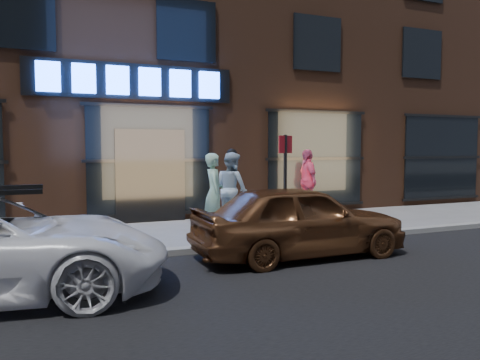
# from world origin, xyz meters

# --- Properties ---
(ground) EXTENTS (90.00, 90.00, 0.00)m
(ground) POSITION_xyz_m (0.00, 0.00, 0.00)
(ground) COLOR slate
(ground) RESTS_ON ground
(curb) EXTENTS (60.00, 0.25, 0.12)m
(curb) POSITION_xyz_m (0.00, 0.00, 0.06)
(curb) COLOR gray
(curb) RESTS_ON ground
(storefront_building) EXTENTS (30.20, 8.28, 10.30)m
(storefront_building) POSITION_xyz_m (-0.00, 7.99, 5.15)
(storefront_building) COLOR #54301E
(storefront_building) RESTS_ON ground
(man_bowtie) EXTENTS (0.57, 0.74, 1.81)m
(man_bowtie) POSITION_xyz_m (1.07, 2.03, 0.90)
(man_bowtie) COLOR #A0D2AF
(man_bowtie) RESTS_ON ground
(man_cap) EXTENTS (0.87, 1.01, 1.82)m
(man_cap) POSITION_xyz_m (1.74, 2.61, 0.91)
(man_cap) COLOR silver
(man_cap) RESTS_ON ground
(passerby) EXTENTS (0.63, 1.16, 1.88)m
(passerby) POSITION_xyz_m (4.48, 3.59, 0.94)
(passerby) COLOR pink
(passerby) RESTS_ON ground
(gold_sedan) EXTENTS (3.84, 1.56, 1.31)m
(gold_sedan) POSITION_xyz_m (1.59, -1.00, 0.65)
(gold_sedan) COLOR brown
(gold_sedan) RESTS_ON ground
(sign_post) EXTENTS (0.34, 0.13, 2.19)m
(sign_post) POSITION_xyz_m (1.92, 0.15, 1.32)
(sign_post) COLOR #262628
(sign_post) RESTS_ON ground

